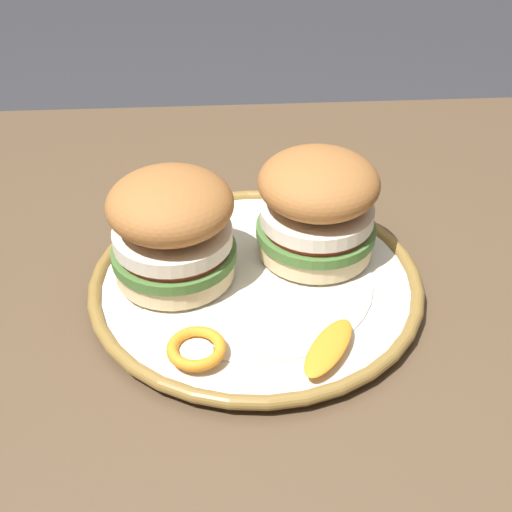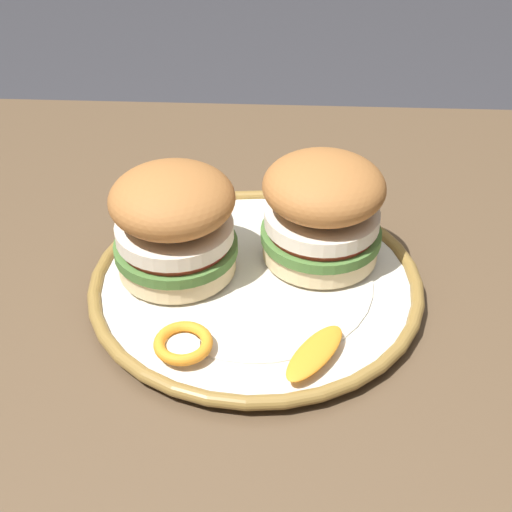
{
  "view_description": "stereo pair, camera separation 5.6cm",
  "coord_description": "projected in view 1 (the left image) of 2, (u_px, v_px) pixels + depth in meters",
  "views": [
    {
      "loc": [
        0.04,
        -0.47,
        1.12
      ],
      "look_at": [
        0.07,
        0.02,
        0.75
      ],
      "focal_mm": 48.81,
      "sensor_mm": 36.0,
      "label": 1
    },
    {
      "loc": [
        0.1,
        -0.47,
        1.12
      ],
      "look_at": [
        0.07,
        0.02,
        0.75
      ],
      "focal_mm": 48.81,
      "sensor_mm": 36.0,
      "label": 2
    }
  ],
  "objects": [
    {
      "name": "dining_table",
      "position": [
        183.0,
        385.0,
        0.68
      ],
      "size": [
        1.29,
        0.86,
        0.71
      ],
      "color": "brown",
      "rests_on": "ground"
    },
    {
      "name": "orange_peel_curled",
      "position": [
        196.0,
        349.0,
        0.55
      ],
      "size": [
        0.07,
        0.07,
        0.01
      ],
      "color": "orange",
      "rests_on": "dinner_plate"
    },
    {
      "name": "orange_peel_strip_long",
      "position": [
        329.0,
        347.0,
        0.55
      ],
      "size": [
        0.06,
        0.08,
        0.01
      ],
      "color": "orange",
      "rests_on": "dinner_plate"
    },
    {
      "name": "sandwich_half_right",
      "position": [
        317.0,
        205.0,
        0.63
      ],
      "size": [
        0.12,
        0.12,
        0.1
      ],
      "color": "beige",
      "rests_on": "dinner_plate"
    },
    {
      "name": "sandwich_half_left",
      "position": [
        177.0,
        227.0,
        0.6
      ],
      "size": [
        0.13,
        0.13,
        0.1
      ],
      "color": "beige",
      "rests_on": "dinner_plate"
    },
    {
      "name": "dinner_plate",
      "position": [
        256.0,
        283.0,
        0.64
      ],
      "size": [
        0.3,
        0.3,
        0.02
      ],
      "color": "silver",
      "rests_on": "dining_table"
    }
  ]
}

